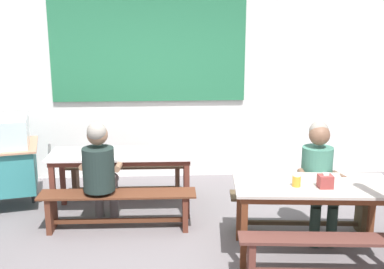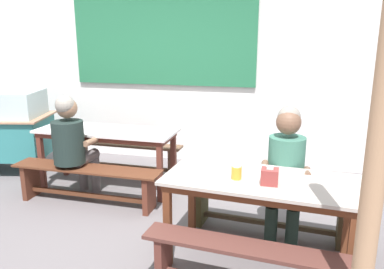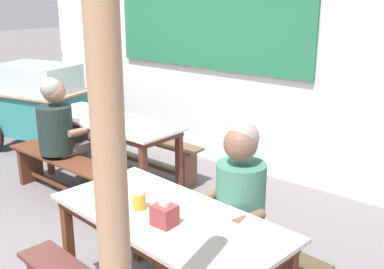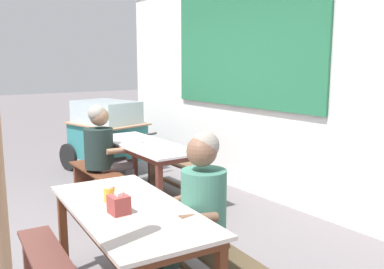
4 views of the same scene
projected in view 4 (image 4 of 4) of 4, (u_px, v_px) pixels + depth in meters
ground_plane at (88, 239)px, 4.20m from camera, size 40.00×40.00×0.00m
backdrop_wall at (264, 73)px, 5.33m from camera, size 6.60×0.23×3.06m
dining_table_far at (145, 150)px, 5.23m from camera, size 1.74×0.65×0.76m
dining_table_near at (129, 218)px, 2.93m from camera, size 1.62×0.86×0.76m
bench_far_back at (180, 173)px, 5.58m from camera, size 1.61×0.27×0.44m
bench_far_front at (107, 186)px, 5.00m from camera, size 1.75×0.35×0.44m
bench_near_back at (194, 252)px, 3.26m from camera, size 1.59×0.44×0.44m
food_cart at (106, 131)px, 6.73m from camera, size 1.64×1.13×1.14m
person_right_near_table at (197, 206)px, 3.03m from camera, size 0.45×0.56×1.27m
person_left_back_turned at (104, 147)px, 5.12m from camera, size 0.48×0.60×1.25m
tissue_box at (119, 204)px, 2.79m from camera, size 0.13×0.12×0.15m
condiment_jar at (109, 194)px, 3.03m from camera, size 0.08×0.08×0.12m
soup_bowl at (137, 141)px, 5.24m from camera, size 0.16×0.16×0.04m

